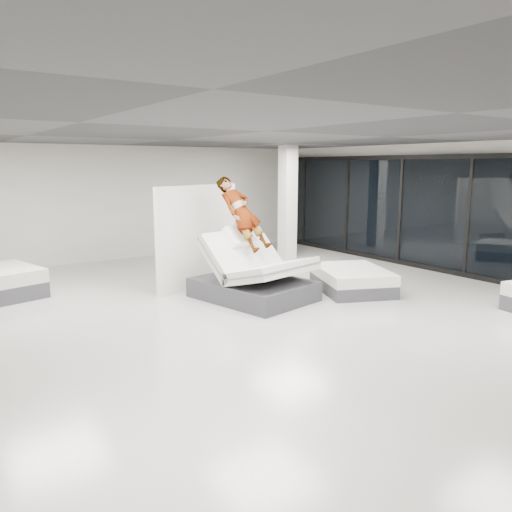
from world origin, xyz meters
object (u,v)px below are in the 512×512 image
remote (262,240)px  divider_panel (198,236)px  flat_bed_right_far (352,280)px  person (242,230)px  column (288,202)px  hero_bed (254,278)px

remote → divider_panel: divider_panel is taller
remote → divider_panel: (-0.57, 1.63, -0.06)m
divider_panel → flat_bed_right_far: divider_panel is taller
person → flat_bed_right_far: bearing=-36.1°
remote → column: bearing=33.8°
flat_bed_right_far → divider_panel: bearing=136.6°
person → divider_panel: divider_panel is taller
flat_bed_right_far → remote: bearing=160.1°
hero_bed → divider_panel: size_ratio=1.02×
remote → flat_bed_right_far: remote is taller
hero_bed → remote: (0.22, 0.03, 0.73)m
remote → flat_bed_right_far: 2.19m
divider_panel → flat_bed_right_far: size_ratio=1.14×
remote → column: 4.58m
person → column: column is taller
hero_bed → remote: size_ratio=17.87×
person → remote: bearing=-57.8°
hero_bed → flat_bed_right_far: size_ratio=1.16×
person → hero_bed: bearing=-90.0°
flat_bed_right_far → hero_bed: bearing=162.8°
flat_bed_right_far → column: (1.33, 3.93, 1.36)m
divider_panel → remote: bearing=-89.7°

